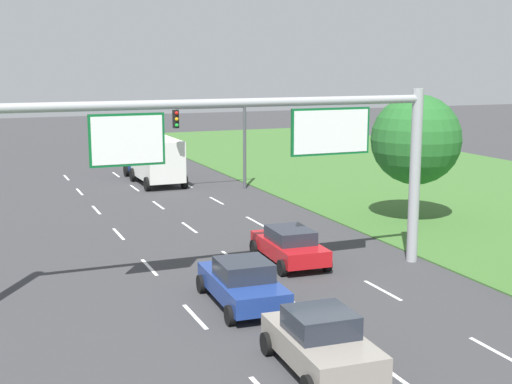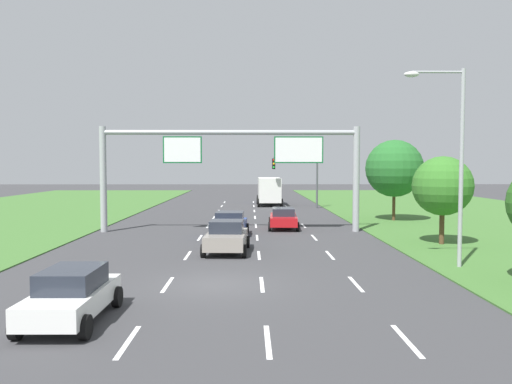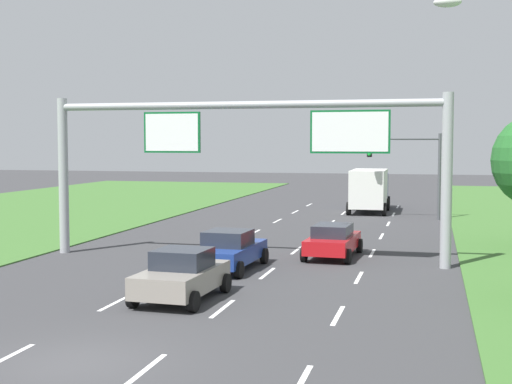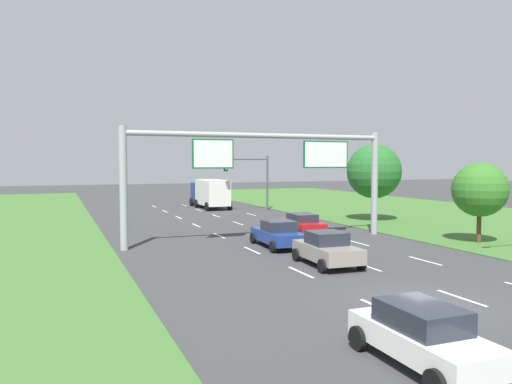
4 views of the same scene
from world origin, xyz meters
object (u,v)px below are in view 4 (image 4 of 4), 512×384
(roadside_tree_far, at_px, (374,171))
(car_mid_lane, at_px, (278,234))
(car_lead_silver, at_px, (422,335))
(box_truck, at_px, (210,193))
(car_far_ahead, at_px, (327,249))
(sign_gantry, at_px, (266,163))
(roadside_tree_mid, at_px, (480,190))
(traffic_light_mast, at_px, (250,173))
(car_near_red, at_px, (302,224))

(roadside_tree_far, bearing_deg, car_mid_lane, -145.95)
(car_lead_silver, distance_m, box_truck, 42.55)
(roadside_tree_far, bearing_deg, car_far_ahead, -131.76)
(car_lead_silver, relative_size, sign_gantry, 0.23)
(roadside_tree_mid, bearing_deg, box_truck, 106.60)
(box_truck, distance_m, traffic_light_mast, 5.73)
(box_truck, bearing_deg, car_near_red, -89.86)
(car_near_red, relative_size, car_far_ahead, 1.07)
(roadside_tree_far, bearing_deg, traffic_light_mast, 117.91)
(car_far_ahead, relative_size, traffic_light_mast, 0.73)
(car_mid_lane, xyz_separation_m, roadside_tree_mid, (11.88, -3.41, 2.51))
(car_near_red, distance_m, car_mid_lane, 5.37)
(car_near_red, bearing_deg, sign_gantry, -151.07)
(box_truck, height_order, roadside_tree_far, roadside_tree_far)
(car_far_ahead, height_order, box_truck, box_truck)
(car_mid_lane, bearing_deg, box_truck, 85.09)
(car_far_ahead, xyz_separation_m, traffic_light_mast, (6.22, 26.27, 3.07))
(car_far_ahead, height_order, roadside_tree_far, roadside_tree_far)
(sign_gantry, distance_m, traffic_light_mast, 19.36)
(car_lead_silver, bearing_deg, sign_gantry, 78.82)
(car_far_ahead, bearing_deg, car_lead_silver, -106.08)
(car_lead_silver, relative_size, car_far_ahead, 0.99)
(car_mid_lane, height_order, car_far_ahead, car_far_ahead)
(roadside_tree_mid, bearing_deg, car_near_red, 138.27)
(traffic_light_mast, xyz_separation_m, roadside_tree_mid, (5.62, -24.10, -0.58))
(sign_gantry, distance_m, roadside_tree_mid, 13.12)
(car_mid_lane, bearing_deg, car_far_ahead, -86.78)
(car_mid_lane, distance_m, box_truck, 25.36)
(car_lead_silver, distance_m, sign_gantry, 19.98)
(box_truck, relative_size, roadside_tree_far, 1.16)
(car_lead_silver, bearing_deg, roadside_tree_mid, 41.12)
(car_near_red, xyz_separation_m, sign_gantry, (-3.39, -1.66, 4.13))
(car_near_red, relative_size, roadside_tree_mid, 0.89)
(box_truck, height_order, roadside_tree_mid, roadside_tree_mid)
(car_far_ahead, distance_m, box_truck, 30.90)
(sign_gantry, bearing_deg, traffic_light_mast, 71.70)
(car_mid_lane, distance_m, roadside_tree_mid, 12.61)
(car_near_red, xyz_separation_m, car_lead_silver, (-7.39, -20.80, 0.03))
(car_mid_lane, bearing_deg, roadside_tree_mid, -13.26)
(car_lead_silver, relative_size, car_mid_lane, 0.89)
(car_lead_silver, relative_size, roadside_tree_mid, 0.82)
(sign_gantry, bearing_deg, car_mid_lane, -94.68)
(car_lead_silver, distance_m, traffic_light_mast, 38.95)
(car_far_ahead, xyz_separation_m, roadside_tree_far, (12.64, 14.15, 3.39))
(sign_gantry, bearing_deg, car_near_red, 26.07)
(car_far_ahead, relative_size, roadside_tree_far, 0.63)
(box_truck, distance_m, sign_gantry, 23.23)
(traffic_light_mast, distance_m, roadside_tree_mid, 24.75)
(car_far_ahead, relative_size, sign_gantry, 0.24)
(sign_gantry, bearing_deg, box_truck, 82.04)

